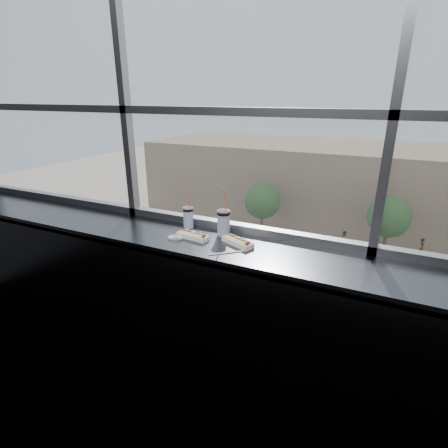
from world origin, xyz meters
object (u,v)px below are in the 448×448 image
at_px(hotdog_tray_right, 238,241).
at_px(tree_left, 263,201).
at_px(hotdog_tray_left, 193,235).
at_px(wrapper, 175,237).
at_px(tree_center, 389,217).
at_px(soda_cup_left, 188,216).
at_px(soda_cup_right, 224,222).
at_px(car_near_a, 159,272).
at_px(pedestrian_c, 422,246).
at_px(car_far_a, 237,239).
at_px(pedestrian_b, 344,238).
at_px(car_near_b, 258,296).
at_px(car_far_b, 399,269).
at_px(loose_straw, 226,253).
at_px(car_near_c, 372,324).

xyz_separation_m(hotdog_tray_right, tree_left, (-9.33, 28.25, -8.50)).
distance_m(hotdog_tray_left, hotdog_tray_right, 0.35).
bearing_deg(wrapper, hotdog_tray_left, 29.97).
distance_m(wrapper, tree_center, 29.66).
distance_m(hotdog_tray_right, soda_cup_left, 0.52).
bearing_deg(soda_cup_right, car_near_a, 128.40).
distance_m(wrapper, pedestrian_c, 31.88).
bearing_deg(car_far_a, pedestrian_b, -55.15).
height_order(soda_cup_right, car_near_b, soda_cup_right).
height_order(car_far_b, tree_left, tree_left).
bearing_deg(car_near_b, pedestrian_c, -40.97).
bearing_deg(hotdog_tray_left, soda_cup_left, 134.24).
relative_size(car_far_b, pedestrian_b, 3.01).
xyz_separation_m(hotdog_tray_left, tree_center, (2.00, 28.29, -8.46)).
bearing_deg(wrapper, pedestrian_b, 92.36).
relative_size(loose_straw, car_far_a, 0.04).
relative_size(car_near_c, pedestrian_c, 2.83).
distance_m(hotdog_tray_right, car_near_c, 19.71).
bearing_deg(hotdog_tray_left, wrapper, -143.99).
bearing_deg(tree_left, car_near_a, -106.80).
bearing_deg(hotdog_tray_left, tree_center, 91.98).
distance_m(hotdog_tray_right, pedestrian_b, 31.14).
distance_m(car_near_b, tree_left, 12.90).
height_order(soda_cup_left, tree_center, soda_cup_left).
height_order(car_far_a, car_near_b, car_far_a).
xyz_separation_m(hotdog_tray_right, soda_cup_right, (-0.17, 0.12, 0.09)).
distance_m(wrapper, car_near_c, 19.82).
xyz_separation_m(soda_cup_right, loose_straw, (0.16, -0.29, -0.11)).
height_order(hotdog_tray_left, tree_left, hotdog_tray_left).
bearing_deg(car_near_c, hotdog_tray_left, 176.81).
distance_m(pedestrian_c, pedestrian_b, 6.24).
relative_size(soda_cup_left, soda_cup_right, 0.85).
distance_m(tree_left, tree_center, 10.99).
bearing_deg(car_near_b, soda_cup_left, -167.06).
relative_size(loose_straw, car_near_a, 0.04).
xyz_separation_m(soda_cup_left, loose_straw, (0.49, -0.32, -0.09)).
bearing_deg(car_near_b, car_far_a, 27.60).
bearing_deg(car_near_a, wrapper, -138.78).
xyz_separation_m(pedestrian_c, tree_left, (-13.90, -1.14, 2.52)).
distance_m(car_far_b, car_far_a, 13.09).
bearing_deg(wrapper, hotdog_tray_right, 12.58).
relative_size(car_near_b, pedestrian_b, 3.15).
height_order(soda_cup_left, car_near_b, soda_cup_left).
distance_m(loose_straw, car_far_a, 28.67).
relative_size(pedestrian_b, tree_left, 0.34).
bearing_deg(hotdog_tray_right, hotdog_tray_left, -150.69).
xyz_separation_m(pedestrian_c, pedestrian_b, (-6.23, -0.37, -0.15)).
bearing_deg(car_far_b, hotdog_tray_right, -179.31).
bearing_deg(car_far_a, car_far_b, -84.16).
xyz_separation_m(hotdog_tray_left, hotdog_tray_right, (0.35, 0.04, 0.00)).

